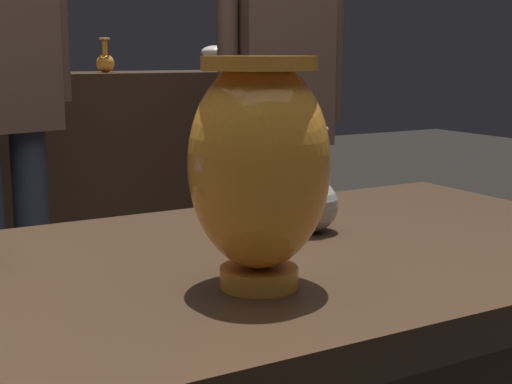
{
  "coord_description": "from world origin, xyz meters",
  "views": [
    {
      "loc": [
        -0.48,
        -0.85,
        1.07
      ],
      "look_at": [
        -0.03,
        -0.06,
        0.9
      ],
      "focal_mm": 51.72,
      "sensor_mm": 36.0,
      "label": 1
    }
  ],
  "objects_px": {
    "vase_centerpiece": "(259,164)",
    "shelf_vase_far_right": "(216,53)",
    "visitor_near_right": "(282,104)",
    "shelf_vase_right": "(105,61)",
    "vase_left_accent": "(312,199)",
    "visitor_center_back": "(0,77)"
  },
  "relations": [
    {
      "from": "visitor_near_right",
      "to": "shelf_vase_right",
      "type": "bearing_deg",
      "value": -60.64
    },
    {
      "from": "shelf_vase_right",
      "to": "visitor_near_right",
      "type": "bearing_deg",
      "value": -67.25
    },
    {
      "from": "vase_centerpiece",
      "to": "shelf_vase_right",
      "type": "height_order",
      "value": "shelf_vase_right"
    },
    {
      "from": "vase_centerpiece",
      "to": "shelf_vase_right",
      "type": "xyz_separation_m",
      "value": [
        0.58,
        2.28,
        0.09
      ]
    },
    {
      "from": "vase_centerpiece",
      "to": "shelf_vase_far_right",
      "type": "bearing_deg",
      "value": 64.32
    },
    {
      "from": "shelf_vase_right",
      "to": "visitor_center_back",
      "type": "relative_size",
      "value": 0.08
    },
    {
      "from": "vase_centerpiece",
      "to": "visitor_near_right",
      "type": "xyz_separation_m",
      "value": [
        0.93,
        1.45,
        -0.05
      ]
    },
    {
      "from": "shelf_vase_right",
      "to": "visitor_near_right",
      "type": "height_order",
      "value": "visitor_near_right"
    },
    {
      "from": "vase_left_accent",
      "to": "shelf_vase_far_right",
      "type": "relative_size",
      "value": 1.24
    },
    {
      "from": "visitor_near_right",
      "to": "vase_centerpiece",
      "type": "bearing_deg",
      "value": 63.91
    },
    {
      "from": "vase_left_accent",
      "to": "visitor_near_right",
      "type": "bearing_deg",
      "value": 59.98
    },
    {
      "from": "vase_left_accent",
      "to": "shelf_vase_right",
      "type": "bearing_deg",
      "value": 79.74
    },
    {
      "from": "shelf_vase_right",
      "to": "visitor_center_back",
      "type": "bearing_deg",
      "value": -129.5
    },
    {
      "from": "visitor_near_right",
      "to": "vase_left_accent",
      "type": "bearing_deg",
      "value": 66.59
    },
    {
      "from": "shelf_vase_right",
      "to": "shelf_vase_far_right",
      "type": "relative_size",
      "value": 1.08
    },
    {
      "from": "vase_left_accent",
      "to": "shelf_vase_far_right",
      "type": "height_order",
      "value": "shelf_vase_far_right"
    },
    {
      "from": "vase_centerpiece",
      "to": "visitor_center_back",
      "type": "distance_m",
      "value": 1.61
    },
    {
      "from": "vase_centerpiece",
      "to": "visitor_near_right",
      "type": "bearing_deg",
      "value": 57.3
    },
    {
      "from": "vase_left_accent",
      "to": "visitor_center_back",
      "type": "bearing_deg",
      "value": 97.02
    },
    {
      "from": "visitor_near_right",
      "to": "visitor_center_back",
      "type": "xyz_separation_m",
      "value": [
        -0.9,
        0.16,
        0.1
      ]
    },
    {
      "from": "vase_left_accent",
      "to": "shelf_vase_far_right",
      "type": "bearing_deg",
      "value": 66.86
    },
    {
      "from": "vase_left_accent",
      "to": "visitor_center_back",
      "type": "xyz_separation_m",
      "value": [
        -0.17,
        1.42,
        0.15
      ]
    }
  ]
}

